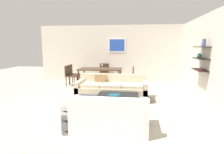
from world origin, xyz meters
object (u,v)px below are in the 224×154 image
coffee_table (117,103)px  dining_table (100,70)px  dining_chair_right_near (130,76)px  decorative_bowl (114,96)px  wine_glass_left_far (86,65)px  sofa_beige (112,90)px  wine_glass_head (102,65)px  loveseat_white (107,116)px  dining_chair_head (104,71)px  dining_chair_left_near (70,74)px  dining_chair_left_far (73,73)px  wine_glass_left_near (84,66)px

coffee_table → dining_table: size_ratio=0.62×
dining_chair_right_near → decorative_bowl: bearing=-95.9°
decorative_bowl → wine_glass_left_far: size_ratio=2.23×
sofa_beige → wine_glass_head: size_ratio=13.94×
loveseat_white → dining_chair_head: size_ratio=1.91×
loveseat_white → dining_chair_head: dining_chair_head is taller
dining_chair_head → wine_glass_left_far: size_ratio=5.56×
coffee_table → decorative_bowl: size_ratio=3.23×
dining_chair_left_near → dining_chair_right_near: same height
loveseat_white → dining_chair_left_far: size_ratio=1.91×
dining_chair_left_far → sofa_beige: bearing=-46.5°
dining_table → wine_glass_left_near: size_ratio=11.68×
loveseat_white → dining_chair_head: (-1.02, 5.25, 0.21)m
dining_chair_head → wine_glass_head: size_ratio=5.37×
sofa_beige → loveseat_white: same height
coffee_table → wine_glass_head: size_ratio=6.98×
dining_table → dining_chair_head: size_ratio=2.08×
dining_chair_head → wine_glass_head: bearing=-90.0°
loveseat_white → dining_table: 4.50m
wine_glass_left_near → coffee_table: bearing=-59.4°
loveseat_white → decorative_bowl: 1.20m
loveseat_white → dining_table: loveseat_white is taller
sofa_beige → wine_glass_left_near: wine_glass_left_near is taller
wine_glass_head → decorative_bowl: bearing=-74.2°
dining_chair_right_near → wine_glass_head: (-1.32, 0.63, 0.36)m
sofa_beige → dining_chair_left_near: 2.79m
decorative_bowl → dining_table: bearing=107.8°
dining_chair_head → dining_chair_right_near: (1.32, -1.10, 0.00)m
wine_glass_head → wine_glass_left_far: (-0.68, -0.30, -0.00)m
dining_chair_left_near → dining_table: bearing=9.2°
loveseat_white → wine_glass_left_near: (-1.70, 4.25, 0.57)m
sofa_beige → wine_glass_left_near: (-1.48, 1.90, 0.57)m
dining_chair_left_far → wine_glass_left_near: bearing=-27.4°
dining_table → wine_glass_head: (-0.00, 0.42, 0.18)m
loveseat_white → wine_glass_left_far: 4.83m
sofa_beige → dining_chair_left_far: (-2.12, 2.24, 0.21)m
dining_chair_head → wine_glass_head: (0.00, -0.47, 0.36)m
dining_chair_head → wine_glass_left_near: 1.26m
coffee_table → wine_glass_left_far: 3.75m
dining_chair_left_near → dining_chair_right_near: 2.64m
loveseat_white → wine_glass_left_far: bearing=110.8°
dining_table → wine_glass_left_far: (-0.68, 0.12, 0.18)m
dining_table → dining_chair_left_far: 1.35m
coffee_table → wine_glass_left_near: 3.55m
coffee_table → dining_chair_left_near: bearing=129.8°
sofa_beige → wine_glass_left_near: size_ratio=14.56×
coffee_table → wine_glass_left_near: size_ratio=7.29×
dining_table → dining_chair_left_near: (-1.32, -0.22, -0.18)m
loveseat_white → decorative_bowl: size_ratio=4.76×
wine_glass_left_near → sofa_beige: bearing=-52.2°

